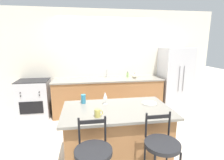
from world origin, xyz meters
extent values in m
plane|color=beige|center=(0.00, 0.00, 0.00)|extent=(18.00, 18.00, 0.00)
cube|color=beige|center=(0.00, 0.72, 1.35)|extent=(6.00, 0.07, 2.70)
cube|color=#936038|center=(0.00, 0.39, 0.45)|extent=(2.79, 0.66, 0.89)
cube|color=gray|center=(0.00, 0.39, 0.91)|extent=(2.83, 0.70, 0.03)
cube|color=black|center=(0.00, 0.39, 0.92)|extent=(0.56, 0.36, 0.01)
cylinder|color=#ADAFB5|center=(0.00, 0.61, 1.04)|extent=(0.02, 0.02, 0.22)
cylinder|color=#ADAFB5|center=(0.00, 0.55, 1.14)|extent=(0.02, 0.12, 0.02)
cube|color=#936038|center=(-0.16, -1.68, 0.44)|extent=(1.44, 0.81, 0.88)
cube|color=gray|center=(-0.16, -1.68, 0.90)|extent=(1.56, 0.93, 0.03)
cube|color=#BCBCC1|center=(1.84, 0.36, 0.86)|extent=(0.77, 0.67, 1.72)
cylinder|color=#939399|center=(1.78, 0.01, 0.95)|extent=(0.02, 0.02, 0.65)
cylinder|color=#939399|center=(1.91, 0.01, 0.95)|extent=(0.02, 0.02, 0.65)
cube|color=#B7B7BC|center=(-1.86, 0.39, 0.47)|extent=(0.74, 0.60, 0.93)
cube|color=black|center=(-1.86, 0.09, 0.35)|extent=(0.53, 0.01, 0.30)
cube|color=black|center=(-1.86, 0.39, 0.94)|extent=(0.74, 0.60, 0.02)
cylinder|color=black|center=(-2.07, 0.08, 0.73)|extent=(0.03, 0.02, 0.03)
cylinder|color=black|center=(-1.65, 0.08, 0.73)|extent=(0.03, 0.02, 0.03)
cylinder|color=black|center=(-2.07, 0.08, 0.65)|extent=(0.03, 0.02, 0.03)
cylinder|color=black|center=(-1.65, 0.08, 0.65)|extent=(0.03, 0.02, 0.03)
cylinder|color=#232326|center=(-0.54, -2.40, 0.75)|extent=(0.40, 0.40, 0.04)
cylinder|color=black|center=(-0.68, -2.25, 0.92)|extent=(0.02, 0.02, 0.30)
cylinder|color=black|center=(-0.39, -2.25, 0.92)|extent=(0.02, 0.02, 0.30)
cube|color=black|center=(-0.54, -2.25, 1.01)|extent=(0.29, 0.02, 0.04)
cylinder|color=#232326|center=(0.22, -2.39, 0.75)|extent=(0.40, 0.40, 0.04)
cylinder|color=black|center=(0.08, -2.25, 0.92)|extent=(0.02, 0.02, 0.30)
cylinder|color=black|center=(0.37, -2.25, 0.92)|extent=(0.02, 0.02, 0.30)
cube|color=black|center=(0.22, -2.25, 1.01)|extent=(0.29, 0.02, 0.04)
cylinder|color=beige|center=(0.39, -1.55, 0.92)|extent=(0.24, 0.24, 0.01)
torus|color=beige|center=(0.39, -1.55, 0.93)|extent=(0.23, 0.23, 0.01)
cylinder|color=white|center=(-0.30, -1.47, 0.92)|extent=(0.06, 0.06, 0.00)
cylinder|color=white|center=(-0.30, -1.47, 0.96)|extent=(0.01, 0.01, 0.09)
cone|color=white|center=(-0.30, -1.47, 1.06)|extent=(0.07, 0.07, 0.10)
cylinder|color=#C1B251|center=(-0.46, -1.92, 0.97)|extent=(0.08, 0.08, 0.10)
torus|color=#C1B251|center=(-0.42, -1.92, 0.97)|extent=(0.07, 0.01, 0.07)
cylinder|color=teal|center=(-0.63, -1.37, 0.99)|extent=(0.07, 0.07, 0.14)
ellipsoid|color=beige|center=(0.71, 0.37, 0.98)|extent=(0.14, 0.14, 0.11)
cylinder|color=brown|center=(0.71, 0.37, 1.05)|extent=(0.02, 0.02, 0.02)
cylinder|color=#89B260|center=(0.55, 0.48, 0.99)|extent=(0.06, 0.06, 0.13)
cylinder|color=black|center=(0.55, 0.48, 1.07)|extent=(0.02, 0.02, 0.03)
camera|label=1|loc=(-0.60, -4.02, 1.86)|focal=28.00mm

